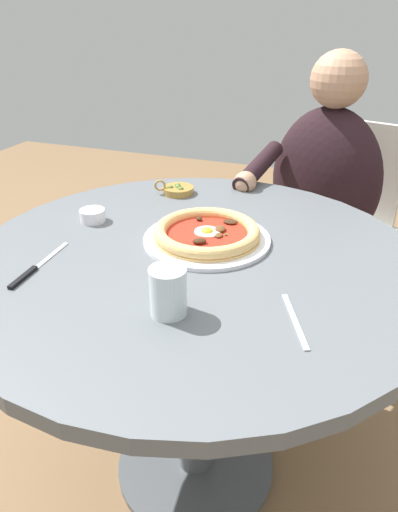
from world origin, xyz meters
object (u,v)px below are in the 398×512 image
at_px(pizza_on_plate, 207,234).
at_px(olive_pan, 178,190).
at_px(dining_table, 195,300).
at_px(fork_utensil, 295,320).
at_px(cafe_chair_diner, 334,214).
at_px(steak_knife, 32,271).
at_px(ramekin_capers, 93,215).
at_px(water_glass, 168,294).
at_px(diner_person, 317,234).

relative_size(pizza_on_plate, olive_pan, 2.75).
xyz_separation_m(dining_table, pizza_on_plate, (0.01, 0.06, 0.15)).
bearing_deg(pizza_on_plate, fork_utensil, -44.46).
bearing_deg(olive_pan, pizza_on_plate, -55.35).
bearing_deg(cafe_chair_diner, fork_utensil, -89.90).
relative_size(steak_knife, olive_pan, 1.92).
relative_size(ramekin_capers, fork_utensil, 0.42).
relative_size(dining_table, olive_pan, 9.46).
bearing_deg(cafe_chair_diner, water_glass, -101.60).
height_order(dining_table, fork_utensil, fork_utensil).
bearing_deg(diner_person, dining_table, -107.06).
xyz_separation_m(water_glass, fork_utensil, (0.22, 0.05, -0.04)).
bearing_deg(pizza_on_plate, ramekin_capers, 178.74).
bearing_deg(fork_utensil, pizza_on_plate, 135.54).
bearing_deg(diner_person, water_glass, -100.64).
xyz_separation_m(ramekin_capers, diner_person, (0.53, 0.63, -0.25)).
xyz_separation_m(pizza_on_plate, ramekin_capers, (-0.32, 0.01, -0.00)).
xyz_separation_m(ramekin_capers, olive_pan, (0.13, 0.26, -0.01)).
height_order(steak_knife, olive_pan, olive_pan).
height_order(dining_table, water_glass, water_glass).
xyz_separation_m(diner_person, cafe_chair_diner, (0.04, 0.14, 0.03)).
bearing_deg(cafe_chair_diner, ramekin_capers, -126.66).
bearing_deg(water_glass, cafe_chair_diner, 78.40).
xyz_separation_m(water_glass, steak_knife, (-0.33, 0.04, -0.04)).
distance_m(water_glass, ramekin_capers, 0.47).
bearing_deg(water_glass, dining_table, 99.29).
distance_m(pizza_on_plate, olive_pan, 0.33).
bearing_deg(steak_knife, water_glass, -6.13).
height_order(water_glass, fork_utensil, water_glass).
distance_m(pizza_on_plate, steak_knife, 0.40).
bearing_deg(cafe_chair_diner, diner_person, -107.90).
height_order(dining_table, olive_pan, olive_pan).
bearing_deg(cafe_chair_diner, dining_table, -107.20).
relative_size(ramekin_capers, olive_pan, 0.59).
distance_m(ramekin_capers, olive_pan, 0.30).
height_order(ramekin_capers, fork_utensil, ramekin_capers).
xyz_separation_m(olive_pan, fork_utensil, (0.44, -0.52, -0.01)).
bearing_deg(water_glass, steak_knife, 173.87).
distance_m(dining_table, water_glass, 0.30).
relative_size(pizza_on_plate, ramekin_capers, 4.65).
bearing_deg(diner_person, olive_pan, -137.41).
distance_m(dining_table, pizza_on_plate, 0.16).
distance_m(dining_table, fork_utensil, 0.35).
xyz_separation_m(ramekin_capers, fork_utensil, (0.57, -0.26, -0.02)).
relative_size(ramekin_capers, diner_person, 0.06).
relative_size(dining_table, water_glass, 11.38).
bearing_deg(steak_knife, cafe_chair_diner, 62.01).
height_order(water_glass, steak_knife, water_glass).
relative_size(steak_knife, fork_utensil, 1.36).
bearing_deg(pizza_on_plate, diner_person, 71.96).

